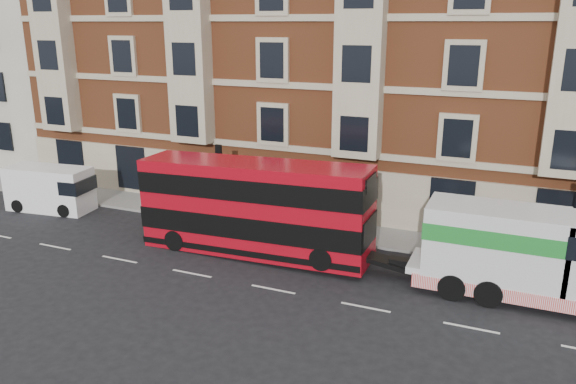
{
  "coord_description": "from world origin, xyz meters",
  "views": [
    {
      "loc": [
        8.9,
        -19.47,
        10.77
      ],
      "look_at": [
        -1.01,
        4.0,
        3.05
      ],
      "focal_mm": 35.0,
      "sensor_mm": 36.0,
      "label": 1
    }
  ],
  "objects_px": {
    "box_van": "(50,189)",
    "pedestrian": "(177,201)",
    "tow_truck": "(528,254)",
    "double_decker_bus": "(254,206)"
  },
  "relations": [
    {
      "from": "double_decker_bus",
      "to": "tow_truck",
      "type": "xyz_separation_m",
      "value": [
        12.06,
        0.0,
        -0.42
      ]
    },
    {
      "from": "tow_truck",
      "to": "box_van",
      "type": "distance_m",
      "value": 26.3
    },
    {
      "from": "double_decker_bus",
      "to": "pedestrian",
      "type": "distance_m",
      "value": 7.19
    },
    {
      "from": "double_decker_bus",
      "to": "box_van",
      "type": "xyz_separation_m",
      "value": [
        -14.2,
        1.28,
        -1.13
      ]
    },
    {
      "from": "box_van",
      "to": "pedestrian",
      "type": "distance_m",
      "value": 8.0
    },
    {
      "from": "box_van",
      "to": "pedestrian",
      "type": "xyz_separation_m",
      "value": [
        7.81,
        1.72,
        -0.26
      ]
    },
    {
      "from": "tow_truck",
      "to": "pedestrian",
      "type": "height_order",
      "value": "tow_truck"
    },
    {
      "from": "pedestrian",
      "to": "box_van",
      "type": "bearing_deg",
      "value": -159.41
    },
    {
      "from": "tow_truck",
      "to": "pedestrian",
      "type": "relative_size",
      "value": 5.19
    },
    {
      "from": "double_decker_bus",
      "to": "pedestrian",
      "type": "bearing_deg",
      "value": 154.82
    }
  ]
}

